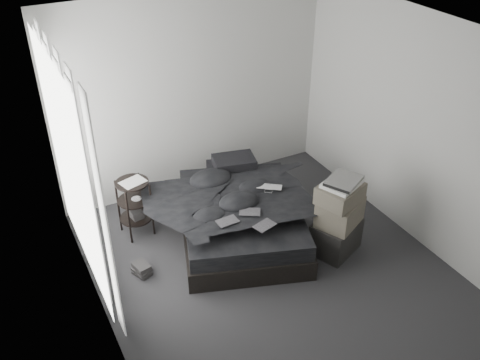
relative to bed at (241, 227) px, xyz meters
name	(u,v)px	position (x,y,z in m)	size (l,w,h in m)	color
floor	(274,272)	(0.01, -0.75, -0.12)	(3.60, 4.20, 0.01)	#2C2B2E
ceiling	(284,39)	(0.01, -0.75, 2.48)	(3.60, 4.20, 0.01)	white
wall_back	(193,94)	(0.01, 1.35, 1.18)	(3.60, 0.01, 2.60)	silver
wall_front	(438,316)	(0.01, -2.85, 1.18)	(3.60, 0.01, 2.60)	silver
wall_left	(93,223)	(-1.79, -0.75, 1.18)	(0.01, 4.20, 2.60)	silver
wall_right	(419,132)	(1.81, -0.75, 1.18)	(0.01, 4.20, 2.60)	silver
window_left	(71,168)	(-1.77, 0.15, 1.23)	(0.02, 2.00, 2.30)	white
curtain_left	(77,173)	(-1.72, 0.15, 1.16)	(0.06, 2.12, 2.48)	white
bed	(241,227)	(0.00, 0.00, 0.00)	(1.37, 1.81, 0.25)	black
mattress	(241,212)	(0.00, 0.00, 0.22)	(1.32, 1.76, 0.19)	black
duvet	(242,200)	(-0.01, -0.04, 0.42)	(1.34, 1.55, 0.21)	black
pillow_lower	(229,169)	(0.19, 0.68, 0.38)	(0.54, 0.37, 0.12)	black
pillow_upper	(234,162)	(0.24, 0.64, 0.50)	(0.51, 0.35, 0.11)	black
laptop	(269,184)	(0.33, -0.07, 0.54)	(0.29, 0.19, 0.02)	silver
comic_a	(227,216)	(-0.36, -0.39, 0.53)	(0.23, 0.15, 0.01)	black
comic_b	(250,206)	(-0.07, -0.35, 0.54)	(0.23, 0.15, 0.01)	black
comic_c	(265,220)	(-0.05, -0.63, 0.54)	(0.23, 0.15, 0.01)	black
side_stand	(135,208)	(-1.08, 0.63, 0.23)	(0.39, 0.39, 0.71)	black
papers	(133,182)	(-1.07, 0.62, 0.59)	(0.27, 0.20, 0.01)	white
floor_books	(142,269)	(-1.28, -0.11, -0.05)	(0.14, 0.20, 0.14)	black
box_lower	(335,236)	(0.83, -0.74, 0.07)	(0.52, 0.41, 0.39)	black
box_mid	(340,212)	(0.85, -0.74, 0.41)	(0.49, 0.39, 0.30)	#5A5447
box_upper	(340,194)	(0.82, -0.74, 0.66)	(0.47, 0.38, 0.21)	#5A5447
art_book_white	(342,184)	(0.83, -0.74, 0.79)	(0.40, 0.32, 0.04)	silver
art_book_snake	(344,180)	(0.85, -0.74, 0.82)	(0.39, 0.31, 0.04)	silver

